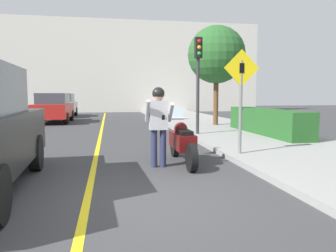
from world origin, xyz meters
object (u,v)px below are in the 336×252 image
at_px(crossing_sign, 241,91).
at_px(parked_car_red, 54,108).
at_px(motorcycle, 182,142).
at_px(parked_car_silver, 62,105).
at_px(traffic_light, 198,67).
at_px(street_tree, 216,55).
at_px(person_biker, 159,118).

distance_m(crossing_sign, parked_car_red, 13.52).
xyz_separation_m(motorcycle, parked_car_silver, (-5.03, 17.39, 0.36)).
relative_size(crossing_sign, traffic_light, 0.72).
relative_size(traffic_light, parked_car_silver, 0.85).
xyz_separation_m(traffic_light, street_tree, (1.84, 3.39, 0.87)).
distance_m(person_biker, street_tree, 9.45).
bearing_deg(crossing_sign, traffic_light, 89.05).
relative_size(person_biker, crossing_sign, 0.69).
bearing_deg(crossing_sign, parked_car_red, 117.93).
bearing_deg(parked_car_silver, traffic_light, -62.78).
bearing_deg(parked_car_silver, street_tree, -48.31).
xyz_separation_m(motorcycle, traffic_light, (1.61, 4.49, 2.12)).
distance_m(parked_car_red, parked_car_silver, 5.21).
bearing_deg(crossing_sign, parked_car_silver, 110.98).
distance_m(motorcycle, traffic_light, 5.22).
xyz_separation_m(street_tree, parked_car_silver, (-8.48, 9.52, -2.64)).
bearing_deg(street_tree, motorcycle, -113.63).
relative_size(traffic_light, street_tree, 0.75).
bearing_deg(parked_car_red, person_biker, -71.52).
distance_m(person_biker, parked_car_silver, 18.26).
xyz_separation_m(traffic_light, parked_car_silver, (-6.64, 12.90, -1.76)).
distance_m(crossing_sign, street_tree, 8.05).
relative_size(person_biker, street_tree, 0.37).
relative_size(crossing_sign, parked_car_red, 0.61).
bearing_deg(motorcycle, crossing_sign, 9.88).
relative_size(street_tree, parked_car_silver, 1.13).
relative_size(motorcycle, parked_car_red, 0.56).
height_order(motorcycle, parked_car_silver, parked_car_silver).
bearing_deg(traffic_light, person_biker, -114.72).
distance_m(traffic_light, parked_car_silver, 14.62).
bearing_deg(person_biker, motorcycle, 27.74).
distance_m(person_biker, traffic_light, 5.51).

